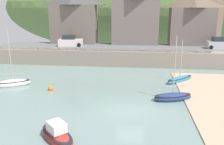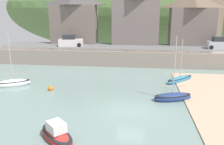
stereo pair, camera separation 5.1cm
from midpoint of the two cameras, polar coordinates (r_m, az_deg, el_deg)
quay_seawall at (r=37.70m, az=5.75°, el=3.75°), size 48.00×9.40×2.40m
hillside_backdrop at (r=74.73m, az=6.01°, el=15.06°), size 80.00×44.00×25.77m
waterfront_building_left at (r=46.44m, az=-8.97°, el=12.80°), size 8.60×4.66×9.16m
waterfront_building_centre at (r=44.73m, az=5.73°, el=13.58°), size 8.60×4.75×10.31m
waterfront_building_right at (r=45.64m, az=18.62°, el=12.09°), size 7.91×4.55×8.97m
church_with_spire at (r=50.66m, az=23.52°, el=15.32°), size 3.00×3.00×14.79m
motorboat_with_cabin at (r=29.76m, az=-22.56°, el=-2.34°), size 3.98×2.99×6.58m
sailboat_far_left at (r=16.94m, az=-13.00°, el=-14.35°), size 3.57×3.55×1.47m
sailboat_nearest_shore at (r=30.27m, az=15.99°, el=-1.59°), size 3.89×3.80×5.34m
rowboat_small_beached at (r=23.96m, az=14.37°, el=-5.70°), size 4.06×2.49×6.41m
parked_car_near_slipway at (r=42.31m, az=-9.85°, el=7.34°), size 4.24×2.09×1.95m
parked_car_by_wall at (r=42.57m, az=24.58°, el=6.28°), size 4.11×1.82×1.95m
mooring_buoy at (r=26.88m, az=-14.40°, el=-3.75°), size 0.59×0.59×0.59m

